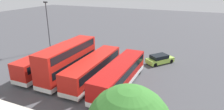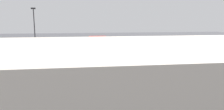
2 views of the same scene
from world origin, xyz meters
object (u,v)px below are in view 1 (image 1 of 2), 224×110
object	(u,v)px
bus_double_decker_third	(68,60)
bus_single_deck_near_end	(120,74)
bus_single_deck_second	(94,68)
car_hatchback_silver	(160,59)
bus_single_deck_fourth	(50,60)
lamp_post_tall	(48,23)

from	to	relation	value
bus_double_decker_third	bus_single_deck_near_end	bearing A→B (deg)	-177.65
bus_single_deck_near_end	bus_single_deck_second	bearing A→B (deg)	-6.52
bus_single_deck_near_end	car_hatchback_silver	bearing A→B (deg)	-107.69
bus_single_deck_fourth	lamp_post_tall	size ratio (longest dim) A/B	1.28
lamp_post_tall	bus_double_decker_third	bearing A→B (deg)	140.61
bus_single_deck_near_end	bus_single_deck_fourth	xyz separation A→B (m)	(10.86, -0.40, -0.00)
car_hatchback_silver	lamp_post_tall	xyz separation A→B (m)	(20.16, 1.61, 4.47)
car_hatchback_silver	lamp_post_tall	size ratio (longest dim) A/B	0.51
bus_single_deck_near_end	lamp_post_tall	distance (m)	19.19
bus_single_deck_second	car_hatchback_silver	world-z (taller)	bus_single_deck_second
bus_single_deck_near_end	bus_double_decker_third	distance (m)	7.23
bus_single_deck_second	car_hatchback_silver	bearing A→B (deg)	-126.97
bus_single_deck_near_end	bus_double_decker_third	bearing A→B (deg)	2.35
bus_single_deck_second	car_hatchback_silver	xyz separation A→B (m)	(-6.82, -9.06, -0.92)
bus_double_decker_third	bus_single_deck_fourth	size ratio (longest dim) A/B	0.89
car_hatchback_silver	bus_single_deck_near_end	bearing A→B (deg)	72.31
bus_single_deck_second	bus_double_decker_third	world-z (taller)	bus_double_decker_third
bus_single_deck_fourth	lamp_post_tall	distance (m)	10.39
car_hatchback_silver	bus_double_decker_third	bearing A→B (deg)	43.82
bus_single_deck_near_end	car_hatchback_silver	distance (m)	10.01
bus_single_deck_near_end	bus_double_decker_third	world-z (taller)	bus_double_decker_third
bus_single_deck_near_end	lamp_post_tall	xyz separation A→B (m)	(17.14, -7.89, 3.54)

